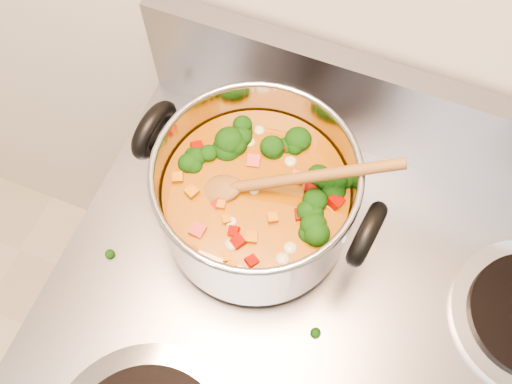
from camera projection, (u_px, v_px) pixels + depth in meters
stockpot at (256, 197)px, 0.67m from camera, size 0.30×0.24×0.14m
wooden_spoon at (262, 183)px, 0.64m from camera, size 0.23×0.11×0.09m
cooktop_crumbs at (248, 248)px, 0.72m from camera, size 0.38×0.18×0.01m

